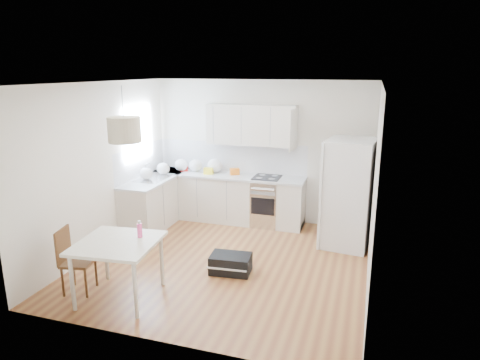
{
  "coord_description": "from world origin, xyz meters",
  "views": [
    {
      "loc": [
        2.03,
        -5.73,
        2.89
      ],
      "look_at": [
        0.11,
        0.4,
        1.22
      ],
      "focal_mm": 32.0,
      "sensor_mm": 36.0,
      "label": 1
    }
  ],
  "objects_px": {
    "dining_table": "(118,248)",
    "gym_bag": "(231,264)",
    "refrigerator": "(349,193)",
    "dining_chair": "(78,261)"
  },
  "relations": [
    {
      "from": "dining_chair",
      "to": "gym_bag",
      "type": "height_order",
      "value": "dining_chair"
    },
    {
      "from": "dining_chair",
      "to": "gym_bag",
      "type": "xyz_separation_m",
      "value": [
        1.74,
        1.12,
        -0.31
      ]
    },
    {
      "from": "dining_table",
      "to": "gym_bag",
      "type": "relative_size",
      "value": 1.84
    },
    {
      "from": "gym_bag",
      "to": "refrigerator",
      "type": "bearing_deg",
      "value": 40.76
    },
    {
      "from": "refrigerator",
      "to": "dining_chair",
      "type": "xyz_separation_m",
      "value": [
        -3.29,
        -2.71,
        -0.46
      ]
    },
    {
      "from": "dining_chair",
      "to": "gym_bag",
      "type": "distance_m",
      "value": 2.1
    },
    {
      "from": "dining_table",
      "to": "gym_bag",
      "type": "height_order",
      "value": "dining_table"
    },
    {
      "from": "refrigerator",
      "to": "gym_bag",
      "type": "height_order",
      "value": "refrigerator"
    },
    {
      "from": "refrigerator",
      "to": "gym_bag",
      "type": "xyz_separation_m",
      "value": [
        -1.54,
        -1.6,
        -0.76
      ]
    },
    {
      "from": "dining_table",
      "to": "gym_bag",
      "type": "bearing_deg",
      "value": 37.93
    }
  ]
}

